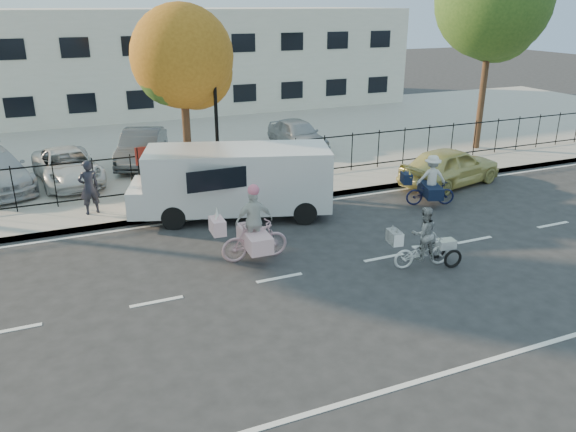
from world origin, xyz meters
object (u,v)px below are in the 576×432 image
bull_bike (430,185)px  white_van (235,180)px  lamppost (216,106)px  lot_car_d (298,134)px  lot_car_b (68,166)px  unicorn_bike (253,232)px  zebra_trike (423,244)px  pedestrian (89,187)px  gold_sedan (450,166)px  lot_car_c (142,147)px

bull_bike → white_van: bearing=95.4°
lamppost → lot_car_d: (4.95, 4.36, -2.29)m
bull_bike → lot_car_b: (-10.93, 6.86, 0.07)m
bull_bike → unicorn_bike: bearing=123.1°
lot_car_d → unicorn_bike: bearing=-121.7°
white_van → zebra_trike: bearing=-41.1°
zebra_trike → pedestrian: (-7.44, 6.92, 0.39)m
gold_sedan → lot_car_d: 7.38m
bull_bike → gold_sedan: size_ratio=0.45×
lamppost → gold_sedan: 8.76m
bull_bike → lot_car_d: size_ratio=0.48×
lamppost → pedestrian: (-4.33, -0.68, -2.11)m
white_van → gold_sedan: white_van is taller
lot_car_b → pedestrian: bearing=-90.6°
lot_car_b → bull_bike: bearing=-39.8°
bull_bike → lot_car_c: (-8.01, 8.32, 0.17)m
zebra_trike → white_van: size_ratio=0.29×
lot_car_b → unicorn_bike: bearing=-72.3°
unicorn_bike → lot_car_c: (-1.17, 10.06, 0.08)m
pedestrian → lot_car_d: pedestrian is taller
unicorn_bike → lot_car_c: size_ratio=0.49×
pedestrian → lot_car_b: (-0.47, 3.75, -0.26)m
lot_car_b → gold_sedan: bearing=-30.3°
gold_sedan → pedestrian: bearing=69.6°
bull_bike → white_van: 6.46m
zebra_trike → lot_car_b: bearing=43.8°
lamppost → bull_bike: size_ratio=2.30×
zebra_trike → gold_sedan: size_ratio=0.45×
bull_bike → pedestrian: size_ratio=1.10×
white_van → gold_sedan: size_ratio=1.56×
lot_car_c → unicorn_bike: bearing=-64.2°
white_van → lamppost: bearing=104.0°
zebra_trike → gold_sedan: 7.28m
pedestrian → gold_sedan: bearing=160.1°
white_van → bull_bike: bearing=4.0°
gold_sedan → zebra_trike: bearing=123.7°
lot_car_b → lot_car_d: bearing=-0.2°
gold_sedan → lot_car_b: 13.99m
lot_car_d → bull_bike: bearing=-83.7°
lamppost → lot_car_c: (-1.88, 4.53, -2.27)m
lamppost → lot_car_c: lamppost is taller
zebra_trike → pedestrian: bearing=54.3°
unicorn_bike → lot_car_d: bearing=-27.7°
gold_sedan → lot_car_b: size_ratio=0.98×
bull_bike → lamppost: bearing=77.0°
pedestrian → lot_car_d: bearing=-163.9°
bull_bike → lot_car_c: 11.55m
unicorn_bike → gold_sedan: size_ratio=0.49×
lot_car_b → lot_car_d: lot_car_d is taller
unicorn_bike → white_van: (0.58, 3.23, 0.44)m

